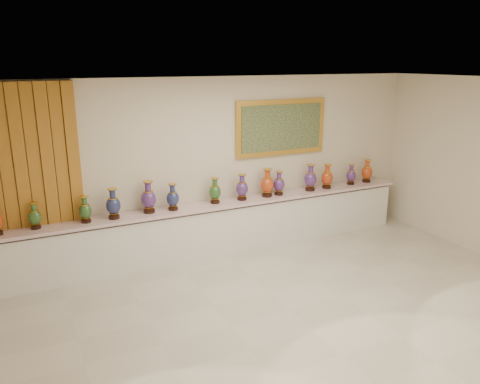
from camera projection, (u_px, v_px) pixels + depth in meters
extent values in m
plane|color=beige|center=(290.00, 310.00, 6.31)|extent=(8.00, 8.00, 0.00)
plane|color=beige|center=(215.00, 166.00, 8.06)|extent=(8.00, 0.00, 8.00)
plane|color=white|center=(297.00, 83.00, 5.49)|extent=(8.00, 8.00, 0.00)
cube|color=#C28729|center=(23.00, 187.00, 6.73)|extent=(1.64, 0.14, 2.95)
cube|color=gold|center=(281.00, 127.00, 8.41)|extent=(1.80, 0.06, 1.00)
cube|color=#193118|center=(282.00, 128.00, 8.38)|extent=(1.62, 0.02, 0.82)
cube|color=white|center=(221.00, 229.00, 8.16)|extent=(7.20, 0.42, 0.81)
cube|color=beige|center=(222.00, 204.00, 8.01)|extent=(7.28, 0.48, 0.05)
cylinder|color=black|center=(36.00, 227.00, 6.78)|extent=(0.14, 0.14, 0.04)
cone|color=gold|center=(36.00, 224.00, 6.77)|extent=(0.12, 0.12, 0.03)
ellipsoid|color=black|center=(35.00, 217.00, 6.74)|extent=(0.19, 0.19, 0.23)
cylinder|color=gold|center=(34.00, 211.00, 6.71)|extent=(0.13, 0.13, 0.01)
cylinder|color=black|center=(34.00, 208.00, 6.70)|extent=(0.07, 0.07, 0.08)
cone|color=black|center=(33.00, 204.00, 6.68)|extent=(0.13, 0.13, 0.03)
cylinder|color=gold|center=(33.00, 203.00, 6.68)|extent=(0.13, 0.13, 0.01)
cylinder|color=black|center=(86.00, 221.00, 7.03)|extent=(0.14, 0.14, 0.04)
cone|color=gold|center=(86.00, 218.00, 7.02)|extent=(0.13, 0.13, 0.03)
ellipsoid|color=black|center=(85.00, 211.00, 6.99)|extent=(0.19, 0.19, 0.24)
cylinder|color=gold|center=(85.00, 205.00, 6.96)|extent=(0.13, 0.13, 0.01)
cylinder|color=black|center=(84.00, 201.00, 6.95)|extent=(0.08, 0.08, 0.09)
cone|color=black|center=(84.00, 197.00, 6.93)|extent=(0.13, 0.13, 0.03)
cylinder|color=gold|center=(84.00, 196.00, 6.93)|extent=(0.13, 0.13, 0.01)
cylinder|color=black|center=(114.00, 217.00, 7.21)|extent=(0.17, 0.17, 0.05)
cone|color=gold|center=(114.00, 214.00, 7.19)|extent=(0.15, 0.15, 0.03)
ellipsoid|color=#090F3E|center=(113.00, 205.00, 7.16)|extent=(0.26, 0.26, 0.28)
cylinder|color=gold|center=(113.00, 198.00, 7.12)|extent=(0.15, 0.15, 0.01)
cylinder|color=#090F3E|center=(112.00, 194.00, 7.11)|extent=(0.09, 0.09, 0.10)
cone|color=#090F3E|center=(112.00, 190.00, 7.09)|extent=(0.15, 0.15, 0.04)
cylinder|color=gold|center=(112.00, 189.00, 7.08)|extent=(0.16, 0.16, 0.01)
cylinder|color=black|center=(149.00, 211.00, 7.49)|extent=(0.18, 0.18, 0.05)
cone|color=gold|center=(149.00, 208.00, 7.47)|extent=(0.16, 0.16, 0.03)
ellipsoid|color=#231046|center=(149.00, 199.00, 7.43)|extent=(0.28, 0.28, 0.30)
cylinder|color=gold|center=(148.00, 191.00, 7.40)|extent=(0.16, 0.16, 0.01)
cylinder|color=#231046|center=(148.00, 187.00, 7.38)|extent=(0.10, 0.10, 0.11)
cone|color=#231046|center=(148.00, 183.00, 7.36)|extent=(0.16, 0.16, 0.04)
cylinder|color=gold|center=(148.00, 181.00, 7.36)|extent=(0.17, 0.17, 0.01)
cylinder|color=black|center=(173.00, 209.00, 7.62)|extent=(0.16, 0.16, 0.04)
cone|color=gold|center=(173.00, 206.00, 7.60)|extent=(0.14, 0.14, 0.03)
ellipsoid|color=#090F3E|center=(173.00, 199.00, 7.57)|extent=(0.26, 0.26, 0.26)
cylinder|color=gold|center=(173.00, 192.00, 7.54)|extent=(0.14, 0.14, 0.01)
cylinder|color=#090F3E|center=(172.00, 189.00, 7.53)|extent=(0.08, 0.08, 0.09)
cone|color=#090F3E|center=(172.00, 185.00, 7.51)|extent=(0.14, 0.14, 0.03)
cylinder|color=gold|center=(172.00, 184.00, 7.50)|extent=(0.14, 0.14, 0.01)
cylinder|color=black|center=(215.00, 202.00, 7.98)|extent=(0.16, 0.16, 0.04)
cone|color=gold|center=(215.00, 199.00, 7.97)|extent=(0.14, 0.14, 0.03)
ellipsoid|color=black|center=(215.00, 192.00, 7.94)|extent=(0.24, 0.24, 0.26)
cylinder|color=gold|center=(215.00, 186.00, 7.91)|extent=(0.14, 0.14, 0.01)
cylinder|color=black|center=(215.00, 183.00, 7.89)|extent=(0.08, 0.08, 0.09)
cone|color=black|center=(215.00, 179.00, 7.88)|extent=(0.14, 0.14, 0.03)
cylinder|color=gold|center=(215.00, 178.00, 7.87)|extent=(0.14, 0.14, 0.01)
cylinder|color=black|center=(242.00, 198.00, 8.17)|extent=(0.16, 0.16, 0.05)
cone|color=gold|center=(242.00, 196.00, 8.16)|extent=(0.14, 0.14, 0.03)
ellipsoid|color=#231046|center=(242.00, 189.00, 8.12)|extent=(0.23, 0.23, 0.27)
cylinder|color=gold|center=(242.00, 182.00, 8.09)|extent=(0.15, 0.15, 0.01)
cylinder|color=#231046|center=(242.00, 179.00, 8.07)|extent=(0.09, 0.09, 0.10)
cone|color=#231046|center=(242.00, 175.00, 8.06)|extent=(0.15, 0.15, 0.04)
cylinder|color=gold|center=(242.00, 174.00, 8.05)|extent=(0.15, 0.15, 0.01)
cylinder|color=black|center=(267.00, 195.00, 8.36)|extent=(0.18, 0.18, 0.05)
cone|color=gold|center=(267.00, 192.00, 8.35)|extent=(0.16, 0.16, 0.03)
ellipsoid|color=#950606|center=(267.00, 185.00, 8.31)|extent=(0.27, 0.27, 0.29)
cylinder|color=gold|center=(267.00, 178.00, 8.27)|extent=(0.16, 0.16, 0.01)
cylinder|color=#950606|center=(267.00, 174.00, 8.26)|extent=(0.09, 0.09, 0.11)
cone|color=#950606|center=(267.00, 170.00, 8.24)|extent=(0.16, 0.16, 0.04)
cylinder|color=gold|center=(267.00, 169.00, 8.23)|extent=(0.17, 0.17, 0.01)
cylinder|color=black|center=(279.00, 194.00, 8.48)|extent=(0.16, 0.16, 0.04)
cone|color=gold|center=(279.00, 191.00, 8.46)|extent=(0.14, 0.14, 0.03)
ellipsoid|color=#231046|center=(279.00, 184.00, 8.43)|extent=(0.22, 0.22, 0.25)
cylinder|color=gold|center=(279.00, 179.00, 8.40)|extent=(0.14, 0.14, 0.01)
cylinder|color=#231046|center=(279.00, 176.00, 8.39)|extent=(0.08, 0.08, 0.09)
cone|color=#231046|center=(279.00, 172.00, 8.37)|extent=(0.14, 0.14, 0.03)
cylinder|color=gold|center=(279.00, 171.00, 8.36)|extent=(0.14, 0.14, 0.01)
cylinder|color=black|center=(310.00, 189.00, 8.76)|extent=(0.18, 0.18, 0.05)
cone|color=gold|center=(310.00, 186.00, 8.74)|extent=(0.15, 0.15, 0.03)
ellipsoid|color=#231046|center=(310.00, 179.00, 8.70)|extent=(0.24, 0.24, 0.29)
cylinder|color=gold|center=(311.00, 173.00, 8.67)|extent=(0.16, 0.16, 0.01)
cylinder|color=#231046|center=(311.00, 169.00, 8.65)|extent=(0.09, 0.09, 0.10)
cone|color=#231046|center=(311.00, 166.00, 8.63)|extent=(0.16, 0.16, 0.04)
cylinder|color=gold|center=(311.00, 165.00, 8.63)|extent=(0.16, 0.16, 0.01)
cylinder|color=black|center=(327.00, 187.00, 8.91)|extent=(0.17, 0.17, 0.05)
cone|color=gold|center=(327.00, 184.00, 8.89)|extent=(0.14, 0.14, 0.03)
ellipsoid|color=#950606|center=(327.00, 178.00, 8.86)|extent=(0.22, 0.22, 0.27)
cylinder|color=gold|center=(327.00, 172.00, 8.83)|extent=(0.15, 0.15, 0.01)
cylinder|color=#950606|center=(327.00, 169.00, 8.81)|extent=(0.09, 0.09, 0.10)
cone|color=#950606|center=(328.00, 165.00, 8.79)|extent=(0.15, 0.15, 0.04)
cylinder|color=gold|center=(328.00, 164.00, 8.79)|extent=(0.15, 0.15, 0.01)
cylinder|color=black|center=(351.00, 183.00, 9.19)|extent=(0.14, 0.14, 0.04)
cone|color=gold|center=(351.00, 181.00, 9.18)|extent=(0.12, 0.12, 0.03)
ellipsoid|color=#231046|center=(351.00, 176.00, 9.15)|extent=(0.22, 0.22, 0.23)
cylinder|color=gold|center=(351.00, 171.00, 9.12)|extent=(0.13, 0.13, 0.01)
cylinder|color=#231046|center=(352.00, 168.00, 9.11)|extent=(0.07, 0.07, 0.08)
cone|color=#231046|center=(352.00, 165.00, 9.09)|extent=(0.13, 0.13, 0.03)
cylinder|color=gold|center=(352.00, 164.00, 9.09)|extent=(0.13, 0.13, 0.01)
cylinder|color=black|center=(366.00, 181.00, 9.36)|extent=(0.16, 0.16, 0.05)
cone|color=gold|center=(366.00, 178.00, 9.35)|extent=(0.14, 0.14, 0.03)
ellipsoid|color=#950606|center=(367.00, 172.00, 9.31)|extent=(0.22, 0.22, 0.26)
cylinder|color=gold|center=(367.00, 167.00, 9.28)|extent=(0.14, 0.14, 0.01)
cylinder|color=#950606|center=(368.00, 164.00, 9.27)|extent=(0.08, 0.08, 0.10)
cone|color=#950606|center=(368.00, 161.00, 9.25)|extent=(0.14, 0.14, 0.04)
cylinder|color=gold|center=(368.00, 160.00, 9.25)|extent=(0.15, 0.15, 0.01)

